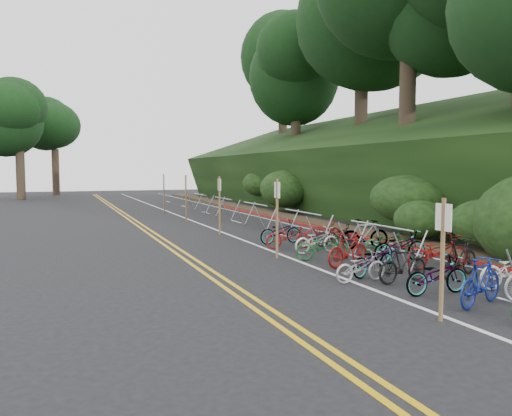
{
  "coord_description": "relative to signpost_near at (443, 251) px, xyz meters",
  "views": [
    {
      "loc": [
        -5.72,
        -9.18,
        2.78
      ],
      "look_at": [
        1.37,
        8.73,
        1.3
      ],
      "focal_mm": 35.0,
      "sensor_mm": 36.0,
      "label": 1
    }
  ],
  "objects": [
    {
      "name": "ground",
      "position": [
        -0.74,
        2.08,
        -1.31
      ],
      "size": [
        120.0,
        120.0,
        0.0
      ],
      "primitive_type": "plane",
      "color": "black",
      "rests_on": "ground"
    },
    {
      "name": "bike_valet",
      "position": [
        2.3,
        4.6,
        -0.84
      ],
      "size": [
        3.37,
        12.51,
        1.05
      ],
      "color": "#144C1E",
      "rests_on": "ground"
    },
    {
      "name": "bike_front",
      "position": [
        0.45,
        3.3,
        -0.92
      ],
      "size": [
        0.6,
        1.5,
        0.77
      ],
      "primitive_type": "imported",
      "rotation": [
        0.0,
        0.0,
        1.63
      ],
      "color": "#9E9EA3",
      "rests_on": "ground"
    },
    {
      "name": "signposts_rest",
      "position": [
        -0.14,
        16.08,
        0.12
      ],
      "size": [
        0.08,
        18.4,
        2.5
      ],
      "color": "brown",
      "rests_on": "ground"
    },
    {
      "name": "signpost_near",
      "position": [
        0.0,
        0.0,
        0.0
      ],
      "size": [
        0.08,
        0.4,
        2.27
      ],
      "color": "brown",
      "rests_on": "ground"
    },
    {
      "name": "red_curb",
      "position": [
        4.96,
        14.08,
        -1.26
      ],
      "size": [
        0.25,
        28.0,
        0.1
      ],
      "primitive_type": "cube",
      "color": "maroon",
      "rests_on": "ground"
    },
    {
      "name": "bike_racks_rest",
      "position": [
        2.26,
        15.08,
        -0.45
      ],
      "size": [
        1.14,
        23.0,
        1.17
      ],
      "color": "#9DA0A6",
      "rests_on": "ground"
    },
    {
      "name": "road_markings",
      "position": [
        -0.11,
        12.18,
        -1.3
      ],
      "size": [
        7.47,
        80.0,
        0.01
      ],
      "color": "gold",
      "rests_on": "ground"
    },
    {
      "name": "tree_cluster",
      "position": [
        9.01,
        24.12,
        10.11
      ],
      "size": [
        32.4,
        54.0,
        18.29
      ],
      "color": "#2D2319",
      "rests_on": "ground"
    },
    {
      "name": "embankment",
      "position": [
        12.22,
        21.12,
        1.26
      ],
      "size": [
        14.3,
        48.14,
        9.11
      ],
      "color": "black",
      "rests_on": "ground"
    }
  ]
}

